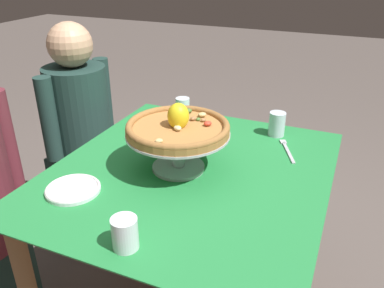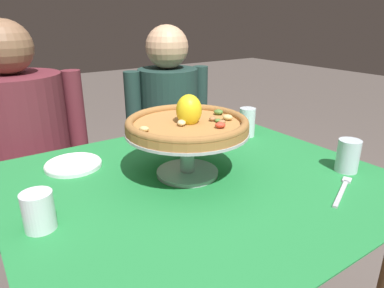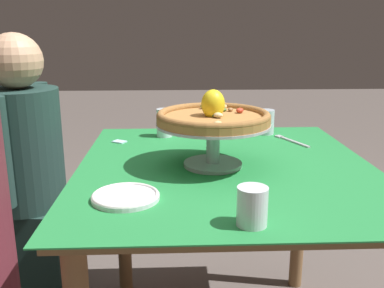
{
  "view_description": "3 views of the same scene",
  "coord_description": "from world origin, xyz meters",
  "px_view_note": "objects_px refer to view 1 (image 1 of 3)",
  "views": [
    {
      "loc": [
        -1.13,
        -0.49,
        1.47
      ],
      "look_at": [
        0.05,
        0.01,
        0.83
      ],
      "focal_mm": 36.87,
      "sensor_mm": 36.0,
      "label": 1
    },
    {
      "loc": [
        -0.54,
        -0.76,
        1.21
      ],
      "look_at": [
        0.01,
        0.05,
        0.85
      ],
      "focal_mm": 32.26,
      "sensor_mm": 36.0,
      "label": 2
    },
    {
      "loc": [
        -1.35,
        0.17,
        1.19
      ],
      "look_at": [
        -0.04,
        0.11,
        0.84
      ],
      "focal_mm": 40.58,
      "sensor_mm": 36.0,
      "label": 3
    }
  ],
  "objects_px": {
    "pizza_stand": "(178,144)",
    "side_plate": "(73,189)",
    "pizza": "(178,127)",
    "dinner_fork": "(287,150)",
    "diner_right": "(83,142)",
    "water_glass_side_left": "(125,235)",
    "water_glass_front_right": "(277,126)",
    "sugar_packet": "(140,122)",
    "water_glass_back_right": "(183,112)"
  },
  "relations": [
    {
      "from": "pizza_stand",
      "to": "side_plate",
      "type": "distance_m",
      "value": 0.38
    },
    {
      "from": "pizza_stand",
      "to": "pizza",
      "type": "bearing_deg",
      "value": -13.61
    },
    {
      "from": "dinner_fork",
      "to": "diner_right",
      "type": "distance_m",
      "value": 1.09
    },
    {
      "from": "water_glass_side_left",
      "to": "diner_right",
      "type": "bearing_deg",
      "value": 44.1
    },
    {
      "from": "water_glass_front_right",
      "to": "side_plate",
      "type": "relative_size",
      "value": 0.57
    },
    {
      "from": "side_plate",
      "to": "sugar_packet",
      "type": "height_order",
      "value": "side_plate"
    },
    {
      "from": "pizza",
      "to": "water_glass_side_left",
      "type": "xyz_separation_m",
      "value": [
        -0.44,
        -0.05,
        -0.13
      ]
    },
    {
      "from": "water_glass_front_right",
      "to": "sugar_packet",
      "type": "relative_size",
      "value": 2.05
    },
    {
      "from": "pizza",
      "to": "water_glass_back_right",
      "type": "relative_size",
      "value": 3.14
    },
    {
      "from": "water_glass_side_left",
      "to": "sugar_packet",
      "type": "xyz_separation_m",
      "value": [
        0.75,
        0.39,
        -0.04
      ]
    },
    {
      "from": "pizza",
      "to": "dinner_fork",
      "type": "height_order",
      "value": "pizza"
    },
    {
      "from": "pizza_stand",
      "to": "side_plate",
      "type": "relative_size",
      "value": 2.05
    },
    {
      "from": "water_glass_side_left",
      "to": "pizza",
      "type": "bearing_deg",
      "value": 6.43
    },
    {
      "from": "pizza",
      "to": "dinner_fork",
      "type": "bearing_deg",
      "value": -48.24
    },
    {
      "from": "water_glass_front_right",
      "to": "dinner_fork",
      "type": "xyz_separation_m",
      "value": [
        -0.13,
        -0.07,
        -0.04
      ]
    },
    {
      "from": "pizza_stand",
      "to": "water_glass_front_right",
      "type": "height_order",
      "value": "pizza_stand"
    },
    {
      "from": "diner_right",
      "to": "side_plate",
      "type": "bearing_deg",
      "value": -143.37
    },
    {
      "from": "pizza",
      "to": "water_glass_front_right",
      "type": "relative_size",
      "value": 3.52
    },
    {
      "from": "pizza",
      "to": "side_plate",
      "type": "bearing_deg",
      "value": 137.19
    },
    {
      "from": "water_glass_side_left",
      "to": "dinner_fork",
      "type": "height_order",
      "value": "water_glass_side_left"
    },
    {
      "from": "pizza",
      "to": "dinner_fork",
      "type": "xyz_separation_m",
      "value": [
        0.3,
        -0.33,
        -0.16
      ]
    },
    {
      "from": "side_plate",
      "to": "sugar_packet",
      "type": "distance_m",
      "value": 0.59
    },
    {
      "from": "water_glass_front_right",
      "to": "water_glass_back_right",
      "type": "bearing_deg",
      "value": 93.56
    },
    {
      "from": "pizza_stand",
      "to": "sugar_packet",
      "type": "height_order",
      "value": "pizza_stand"
    },
    {
      "from": "water_glass_side_left",
      "to": "side_plate",
      "type": "distance_m",
      "value": 0.35
    },
    {
      "from": "diner_right",
      "to": "dinner_fork",
      "type": "bearing_deg",
      "value": -93.68
    },
    {
      "from": "side_plate",
      "to": "water_glass_front_right",
      "type": "bearing_deg",
      "value": -36.45
    },
    {
      "from": "water_glass_side_left",
      "to": "side_plate",
      "type": "bearing_deg",
      "value": 61.62
    },
    {
      "from": "pizza",
      "to": "diner_right",
      "type": "relative_size",
      "value": 0.31
    },
    {
      "from": "pizza_stand",
      "to": "water_glass_side_left",
      "type": "height_order",
      "value": "pizza_stand"
    },
    {
      "from": "water_glass_back_right",
      "to": "dinner_fork",
      "type": "bearing_deg",
      "value": -101.28
    },
    {
      "from": "pizza_stand",
      "to": "sugar_packet",
      "type": "relative_size",
      "value": 7.3
    },
    {
      "from": "pizza",
      "to": "sugar_packet",
      "type": "relative_size",
      "value": 7.2
    },
    {
      "from": "water_glass_front_right",
      "to": "diner_right",
      "type": "xyz_separation_m",
      "value": [
        -0.06,
        0.99,
        -0.24
      ]
    },
    {
      "from": "pizza",
      "to": "dinner_fork",
      "type": "distance_m",
      "value": 0.48
    },
    {
      "from": "pizza_stand",
      "to": "diner_right",
      "type": "height_order",
      "value": "diner_right"
    },
    {
      "from": "water_glass_back_right",
      "to": "sugar_packet",
      "type": "height_order",
      "value": "water_glass_back_right"
    },
    {
      "from": "side_plate",
      "to": "diner_right",
      "type": "bearing_deg",
      "value": 36.63
    },
    {
      "from": "water_glass_front_right",
      "to": "side_plate",
      "type": "height_order",
      "value": "water_glass_front_right"
    },
    {
      "from": "pizza_stand",
      "to": "water_glass_front_right",
      "type": "xyz_separation_m",
      "value": [
        0.43,
        -0.26,
        -0.05
      ]
    },
    {
      "from": "water_glass_back_right",
      "to": "water_glass_side_left",
      "type": "xyz_separation_m",
      "value": [
        -0.84,
        -0.21,
        -0.01
      ]
    },
    {
      "from": "water_glass_back_right",
      "to": "dinner_fork",
      "type": "xyz_separation_m",
      "value": [
        -0.1,
        -0.5,
        -0.05
      ]
    },
    {
      "from": "pizza_stand",
      "to": "dinner_fork",
      "type": "distance_m",
      "value": 0.46
    },
    {
      "from": "pizza_stand",
      "to": "water_glass_side_left",
      "type": "distance_m",
      "value": 0.44
    },
    {
      "from": "water_glass_front_right",
      "to": "pizza_stand",
      "type": "bearing_deg",
      "value": 148.37
    },
    {
      "from": "dinner_fork",
      "to": "pizza_stand",
      "type": "bearing_deg",
      "value": 131.84
    },
    {
      "from": "side_plate",
      "to": "sugar_packet",
      "type": "bearing_deg",
      "value": 8.28
    },
    {
      "from": "water_glass_side_left",
      "to": "dinner_fork",
      "type": "relative_size",
      "value": 0.49
    },
    {
      "from": "water_glass_back_right",
      "to": "diner_right",
      "type": "xyz_separation_m",
      "value": [
        -0.03,
        0.57,
        -0.25
      ]
    },
    {
      "from": "pizza",
      "to": "side_plate",
      "type": "distance_m",
      "value": 0.41
    }
  ]
}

